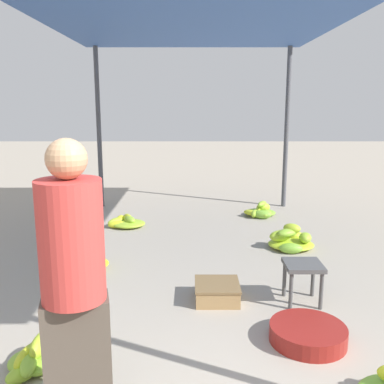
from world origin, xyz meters
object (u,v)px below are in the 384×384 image
(vendor_foreground, at_px, (72,284))
(stool, at_px, (302,271))
(banana_pile_right_2, at_px, (259,212))
(banana_pile_left_2, at_px, (124,222))
(basin_black, at_px, (306,334))
(crate_near, at_px, (216,292))
(banana_pile_left_0, at_px, (35,357))
(banana_pile_left_1, at_px, (83,261))
(banana_pile_right_1, at_px, (290,241))

(vendor_foreground, distance_m, stool, 2.32)
(banana_pile_right_2, bearing_deg, stool, -92.01)
(banana_pile_left_2, bearing_deg, basin_black, -59.27)
(vendor_foreground, bearing_deg, stool, 42.46)
(crate_near, bearing_deg, banana_pile_left_2, 116.62)
(stool, relative_size, banana_pile_left_2, 0.65)
(banana_pile_left_0, height_order, banana_pile_left_1, banana_pile_left_1)
(basin_black, bearing_deg, stool, 79.70)
(banana_pile_left_0, bearing_deg, banana_pile_left_1, 93.63)
(basin_black, relative_size, banana_pile_left_0, 1.27)
(banana_pile_left_1, xyz_separation_m, banana_pile_right_1, (2.47, 0.72, -0.00))
(stool, distance_m, banana_pile_right_1, 1.56)
(banana_pile_left_2, height_order, banana_pile_right_1, banana_pile_right_1)
(crate_near, bearing_deg, vendor_foreground, -119.31)
(basin_black, bearing_deg, banana_pile_left_2, 120.73)
(banana_pile_left_1, bearing_deg, crate_near, -28.03)
(crate_near, bearing_deg, banana_pile_left_1, 151.97)
(banana_pile_left_0, bearing_deg, vendor_foreground, -48.57)
(basin_black, relative_size, banana_pile_right_1, 0.97)
(banana_pile_left_1, relative_size, crate_near, 1.32)
(basin_black, distance_m, banana_pile_left_1, 2.58)
(banana_pile_right_1, bearing_deg, basin_black, -99.53)
(banana_pile_left_0, xyz_separation_m, banana_pile_right_1, (2.35, 2.55, 0.01))
(banana_pile_right_1, bearing_deg, banana_pile_left_2, 156.24)
(banana_pile_left_0, relative_size, banana_pile_right_1, 0.77)
(stool, relative_size, banana_pile_left_1, 0.70)
(banana_pile_right_2, height_order, crate_near, banana_pile_right_2)
(banana_pile_left_1, relative_size, banana_pile_left_2, 0.92)
(stool, height_order, crate_near, stool)
(basin_black, bearing_deg, banana_pile_left_0, -170.15)
(basin_black, xyz_separation_m, banana_pile_left_2, (-1.91, 3.21, -0.00))
(banana_pile_right_1, distance_m, banana_pile_right_2, 1.63)
(basin_black, distance_m, banana_pile_left_0, 2.01)
(vendor_foreground, xyz_separation_m, banana_pile_left_1, (-0.56, 2.33, -0.75))
(banana_pile_right_1, bearing_deg, banana_pile_left_1, -163.82)
(basin_black, bearing_deg, vendor_foreground, -151.32)
(banana_pile_right_2, xyz_separation_m, crate_near, (-0.90, -3.11, 0.01))
(banana_pile_left_2, bearing_deg, vendor_foreground, -84.86)
(vendor_foreground, height_order, banana_pile_left_2, vendor_foreground)
(banana_pile_left_2, distance_m, banana_pile_right_2, 2.23)
(banana_pile_left_0, relative_size, crate_near, 1.12)
(stool, xyz_separation_m, banana_pile_left_0, (-2.11, -1.03, -0.22))
(stool, relative_size, banana_pile_right_1, 0.63)
(banana_pile_left_2, bearing_deg, stool, -51.22)
(banana_pile_left_1, bearing_deg, stool, -19.99)
(banana_pile_left_0, distance_m, banana_pile_right_2, 4.73)
(banana_pile_left_0, distance_m, crate_near, 1.70)
(vendor_foreground, bearing_deg, banana_pile_right_2, 69.18)
(banana_pile_right_2, bearing_deg, crate_near, -106.10)
(banana_pile_left_1, xyz_separation_m, crate_near, (1.44, -0.77, -0.02))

